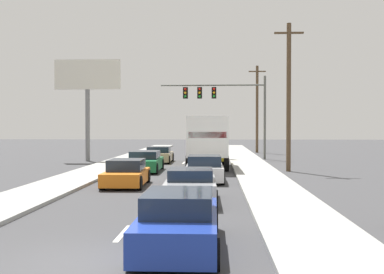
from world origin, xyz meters
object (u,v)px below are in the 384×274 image
(car_orange, at_px, (126,174))
(car_green, at_px, (145,162))
(car_white, at_px, (205,169))
(utility_pole_far, at_px, (257,108))
(car_blue, at_px, (179,222))
(car_silver, at_px, (191,186))
(roadside_billboard, at_px, (87,86))
(car_tan, at_px, (159,155))
(utility_pole_mid, at_px, (289,95))
(box_truck, at_px, (207,138))
(traffic_signal_mast, at_px, (217,98))

(car_orange, bearing_deg, car_green, 91.42)
(car_white, bearing_deg, utility_pole_far, 79.81)
(car_blue, bearing_deg, car_white, 88.84)
(car_silver, bearing_deg, car_white, 87.04)
(car_silver, height_order, roadside_billboard, roadside_billboard)
(car_blue, bearing_deg, roadside_billboard, 108.49)
(car_tan, distance_m, utility_pole_far, 17.55)
(car_silver, height_order, utility_pole_mid, utility_pole_mid)
(car_green, relative_size, utility_pole_mid, 0.50)
(utility_pole_mid, xyz_separation_m, utility_pole_far, (-0.11, 21.78, 0.02))
(car_orange, bearing_deg, utility_pole_mid, 42.53)
(car_orange, relative_size, car_silver, 0.99)
(box_truck, height_order, traffic_signal_mast, traffic_signal_mast)
(car_orange, xyz_separation_m, box_truck, (3.62, 9.80, 1.41))
(car_green, bearing_deg, roadside_billboard, 123.21)
(car_white, distance_m, utility_pole_mid, 8.74)
(car_green, distance_m, utility_pole_mid, 9.79)
(car_tan, relative_size, car_silver, 1.03)
(car_green, relative_size, roadside_billboard, 0.57)
(car_blue, bearing_deg, car_orange, 105.86)
(car_tan, bearing_deg, box_truck, -54.38)
(car_tan, xyz_separation_m, box_truck, (3.81, -5.31, 1.43))
(traffic_signal_mast, xyz_separation_m, utility_pole_mid, (4.36, -11.17, -0.50))
(box_truck, height_order, car_blue, box_truck)
(traffic_signal_mast, bearing_deg, car_silver, -92.57)
(utility_pole_mid, bearing_deg, traffic_signal_mast, 111.30)
(utility_pole_mid, bearing_deg, car_blue, -105.22)
(car_silver, xyz_separation_m, car_blue, (0.08, -6.94, 0.03))
(car_green, xyz_separation_m, utility_pole_far, (8.75, 22.31, 4.13))
(box_truck, distance_m, utility_pole_mid, 6.03)
(car_orange, distance_m, utility_pole_mid, 12.48)
(utility_pole_mid, height_order, roadside_billboard, utility_pole_mid)
(car_green, height_order, car_white, car_white)
(car_green, distance_m, car_blue, 19.46)
(car_blue, bearing_deg, box_truck, 89.21)
(roadside_billboard, bearing_deg, car_white, -55.88)
(car_white, height_order, traffic_signal_mast, traffic_signal_mast)
(box_truck, bearing_deg, utility_pole_far, 76.07)
(utility_pole_mid, bearing_deg, car_white, -131.10)
(car_green, bearing_deg, car_orange, -88.58)
(utility_pole_mid, distance_m, utility_pole_far, 21.78)
(utility_pole_far, bearing_deg, car_blue, -97.21)
(car_tan, distance_m, car_green, 7.68)
(roadside_billboard, bearing_deg, box_truck, -34.42)
(car_green, height_order, roadside_billboard, roadside_billboard)
(car_white, distance_m, utility_pole_far, 28.34)
(box_truck, bearing_deg, car_white, -90.12)
(car_green, relative_size, box_truck, 0.56)
(box_truck, height_order, utility_pole_far, utility_pole_far)
(traffic_signal_mast, xyz_separation_m, roadside_billboard, (-10.42, -2.67, 0.81))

